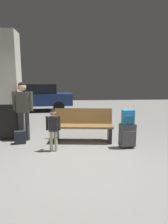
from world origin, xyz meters
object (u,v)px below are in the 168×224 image
backpack_bright (128,117)px  child (53,126)px  backpack_dark_floor (20,137)px  parked_car_far (36,97)px  adult (23,105)px  structural_pillar (10,87)px  bench (83,125)px  suitcase (127,135)px

backpack_bright → child: size_ratio=0.34×
backpack_dark_floor → parked_car_far: size_ratio=0.08×
backpack_bright → adult: (-2.67, 0.82, 0.22)m
structural_pillar → adult: size_ratio=1.85×
parked_car_far → adult: bearing=-83.6°
bench → adult: adult is taller
structural_pillar → suitcase: (3.10, -1.17, -1.16)m
bench → parked_car_far: 6.00m
adult → suitcase: bearing=-17.0°
backpack_dark_floor → suitcase: bearing=-10.9°
adult → parked_car_far: adult is taller
bench → structural_pillar: bearing=164.6°
backpack_bright → child: child is taller
parked_car_far → backpack_dark_floor: bearing=-84.3°
suitcase → backpack_bright: size_ratio=1.78×
adult → backpack_dark_floor: bearing=-97.7°
child → suitcase: bearing=2.3°
suitcase → child: child is taller
bench → parked_car_far: (-2.22, 5.56, 0.36)m
backpack_bright → adult: bearing=163.0°
suitcase → bench: bearing=150.2°
backpack_bright → adult: size_ratio=0.21×
bench → suitcase: bearing=-29.8°
backpack_bright → parked_car_far: parked_car_far is taller
structural_pillar → bench: bearing=-15.4°
structural_pillar → adult: bearing=-38.9°
backpack_bright → parked_car_far: (-3.27, 6.16, 0.03)m
backpack_bright → suitcase: bearing=106.3°
suitcase → backpack_bright: (0.00, -0.00, 0.45)m
bench → backpack_dark_floor: 1.69m
child → adult: size_ratio=0.62×
structural_pillar → child: (1.31, -1.24, -0.87)m
child → adult: (-0.88, 0.89, 0.38)m
suitcase → child: 1.82m
structural_pillar → backpack_bright: (3.10, -1.17, -0.71)m
structural_pillar → parked_car_far: structural_pillar is taller
backpack_bright → backpack_dark_floor: bearing=169.1°
child → backpack_dark_floor: (-0.92, 0.60, -0.45)m
structural_pillar → backpack_dark_floor: size_ratio=8.78×
bench → child: bearing=-137.9°
parked_car_far → structural_pillar: bearing=-88.1°
structural_pillar → child: size_ratio=2.99×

